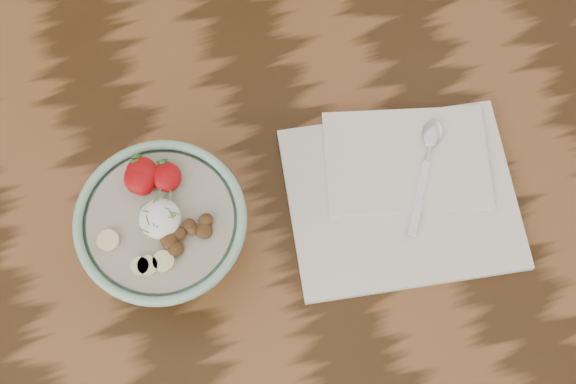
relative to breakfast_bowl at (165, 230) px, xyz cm
name	(u,v)px	position (x,y,z in cm)	size (l,w,h in cm)	color
table	(301,225)	(17.19, 0.43, -15.96)	(160.00, 90.00, 75.00)	#351F0D
breakfast_bowl	(165,230)	(0.00, 0.00, 0.00)	(19.61, 19.61, 12.81)	#88B79C
napkin	(403,190)	(29.75, -1.96, -5.93)	(31.62, 27.43, 1.75)	white
spoon	(429,149)	(34.55, 1.82, -4.56)	(10.00, 14.82, 0.85)	silver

